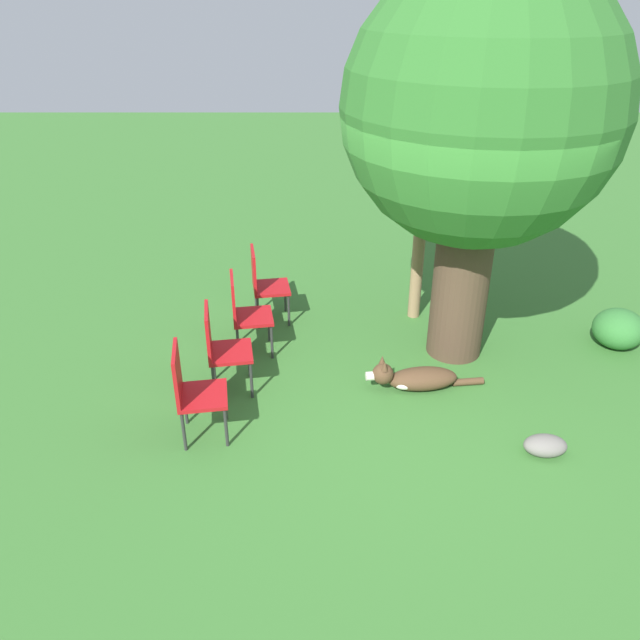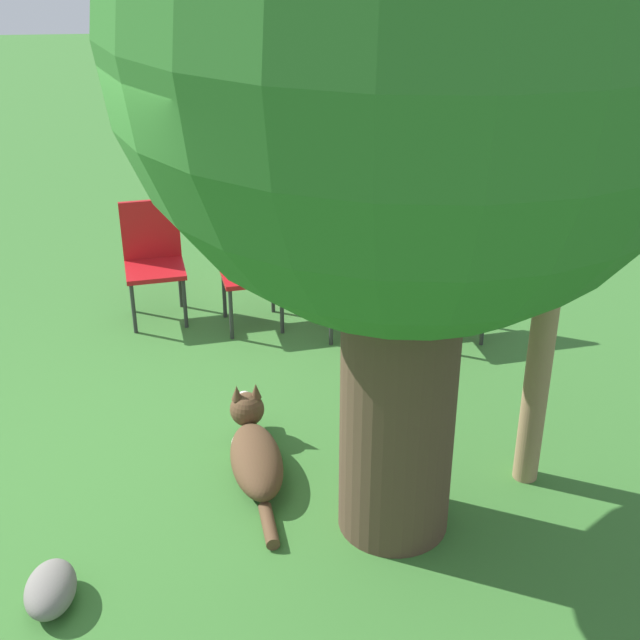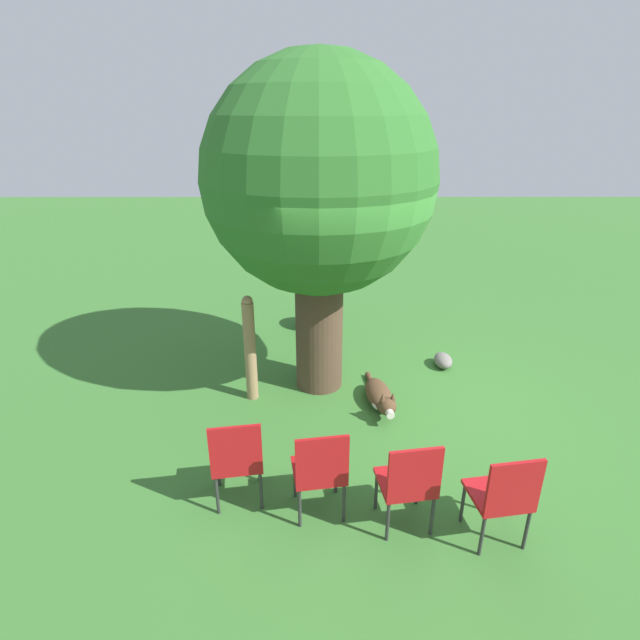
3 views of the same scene
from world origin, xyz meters
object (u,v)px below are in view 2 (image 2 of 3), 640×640
(dog, at_px, (255,451))
(fence_post, at_px, (538,376))
(red_chair_0, at_px, (153,254))
(red_chair_2, at_px, (347,264))
(oak_tree, at_px, (416,35))
(red_chair_3, at_px, (448,269))
(red_chair_1, at_px, (249,259))

(dog, bearing_deg, fence_post, -103.97)
(red_chair_0, bearing_deg, dog, 10.49)
(dog, xyz_separation_m, fence_post, (0.20, 1.55, 0.55))
(red_chair_2, bearing_deg, fence_post, 14.05)
(oak_tree, height_order, red_chair_2, oak_tree)
(red_chair_0, bearing_deg, red_chair_3, 69.34)
(dog, bearing_deg, red_chair_1, -6.68)
(red_chair_1, height_order, red_chair_2, same)
(fence_post, bearing_deg, red_chair_2, -156.92)
(fence_post, relative_size, red_chair_1, 1.48)
(oak_tree, height_order, red_chair_3, oak_tree)
(red_chair_1, xyz_separation_m, red_chair_3, (0.30, 1.45, 0.00))
(red_chair_1, bearing_deg, red_chair_3, 69.34)
(fence_post, distance_m, red_chair_3, 1.81)
(red_chair_3, bearing_deg, red_chair_1, -110.66)
(oak_tree, relative_size, dog, 3.22)
(red_chair_0, bearing_deg, red_chair_1, 69.34)
(red_chair_0, relative_size, red_chair_2, 1.00)
(oak_tree, xyz_separation_m, red_chair_2, (-2.28, -0.01, -2.02))
(oak_tree, bearing_deg, red_chair_1, -163.19)
(red_chair_0, distance_m, red_chair_1, 0.74)
(dog, bearing_deg, red_chair_0, 12.77)
(red_chair_3, bearing_deg, fence_post, -5.66)
(oak_tree, bearing_deg, dog, -125.76)
(oak_tree, relative_size, red_chair_2, 4.31)
(oak_tree, xyz_separation_m, red_chair_1, (-2.43, -0.73, -2.02))
(dog, distance_m, red_chair_0, 2.21)
(fence_post, bearing_deg, oak_tree, -68.14)
(dog, distance_m, red_chair_2, 1.93)
(fence_post, distance_m, red_chair_0, 3.20)
(red_chair_1, bearing_deg, dog, -8.96)
(oak_tree, xyz_separation_m, red_chair_3, (-2.13, 0.72, -2.02))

